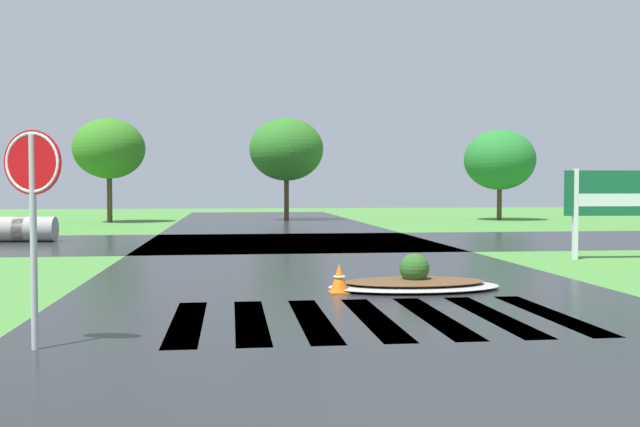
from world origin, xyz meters
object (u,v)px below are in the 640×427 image
(stop_sign, at_px, (33,187))
(drainage_pipe_stack, at_px, (21,229))
(median_island, at_px, (414,282))
(estate_billboard, at_px, (614,198))
(traffic_cone, at_px, (339,279))

(stop_sign, bearing_deg, drainage_pipe_stack, 126.80)
(stop_sign, relative_size, median_island, 0.79)
(estate_billboard, height_order, traffic_cone, estate_billboard)
(stop_sign, height_order, traffic_cone, stop_sign)
(median_island, height_order, drainage_pipe_stack, drainage_pipe_stack)
(estate_billboard, bearing_deg, stop_sign, 38.89)
(median_island, distance_m, traffic_cone, 1.50)
(median_island, distance_m, drainage_pipe_stack, 16.98)
(drainage_pipe_stack, bearing_deg, stop_sign, -73.94)
(stop_sign, height_order, median_island, stop_sign)
(estate_billboard, distance_m, drainage_pipe_stack, 19.36)
(estate_billboard, bearing_deg, traffic_cone, 34.58)
(median_island, bearing_deg, stop_sign, -142.87)
(stop_sign, distance_m, median_island, 7.40)
(stop_sign, height_order, estate_billboard, stop_sign)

